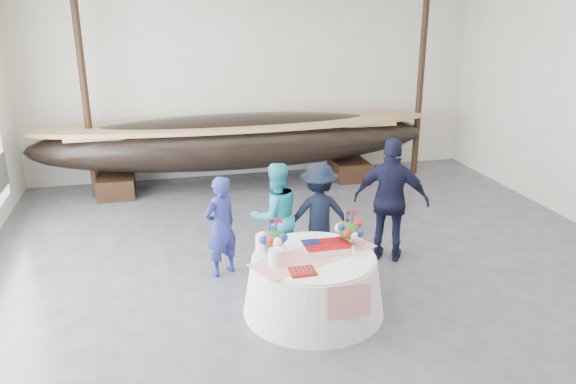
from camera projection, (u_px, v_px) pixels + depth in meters
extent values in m
cube|color=#3D3D42|center=(340.00, 299.00, 7.50)|extent=(10.00, 12.00, 0.01)
cube|color=silver|center=(256.00, 74.00, 12.29)|extent=(10.00, 0.02, 4.50)
cylinder|color=black|center=(84.00, 85.00, 10.69)|extent=(0.14, 0.14, 4.50)
cylinder|color=black|center=(421.00, 75.00, 12.24)|extent=(0.14, 0.14, 4.50)
cube|color=black|center=(116.00, 185.00, 11.44)|extent=(0.73, 0.94, 0.42)
cube|color=black|center=(349.00, 169.00, 12.55)|extent=(0.73, 0.94, 0.42)
ellipsoid|color=black|center=(237.00, 141.00, 11.74)|extent=(8.34, 1.67, 1.15)
cube|color=#9E7A4C|center=(236.00, 127.00, 11.64)|extent=(6.67, 1.09, 0.06)
cone|color=silver|center=(314.00, 284.00, 7.13)|extent=(1.80, 1.80, 0.74)
cylinder|color=silver|center=(314.00, 257.00, 7.01)|extent=(1.53, 1.53, 0.04)
cube|color=red|center=(314.00, 255.00, 7.00)|extent=(1.75, 1.15, 0.01)
cube|color=white|center=(327.00, 247.00, 7.15)|extent=(0.60, 0.40, 0.07)
cylinder|color=white|center=(275.00, 257.00, 6.71)|extent=(0.18, 0.18, 0.20)
cylinder|color=white|center=(263.00, 242.00, 7.13)|extent=(0.18, 0.18, 0.21)
cube|color=maroon|center=(302.00, 272.00, 6.55)|extent=(0.30, 0.24, 0.03)
cone|color=silver|center=(354.00, 251.00, 6.97)|extent=(0.09, 0.09, 0.12)
imported|color=navy|center=(221.00, 226.00, 7.98)|extent=(0.65, 0.59, 1.49)
imported|color=#22A5B3|center=(276.00, 216.00, 8.20)|extent=(0.87, 0.73, 1.61)
imported|color=black|center=(319.00, 214.00, 8.33)|extent=(1.07, 0.70, 1.56)
imported|color=black|center=(391.00, 200.00, 8.39)|extent=(1.20, 0.95, 1.91)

